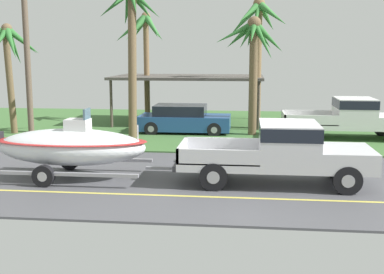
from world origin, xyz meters
TOP-DOWN VIEW (x-y plane):
  - ground at (0.00, 8.38)m, footprint 36.00×22.00m
  - pickup_truck_towing at (0.81, -0.20)m, footprint 5.84×2.13m
  - boat_on_trailer at (-5.80, -0.20)m, footprint 5.87×2.42m
  - parked_pickup_background at (4.33, 7.92)m, footprint 5.74×2.07m
  - parked_sedan_near at (-3.43, 8.79)m, footprint 4.35×1.95m
  - carport_awning at (-3.58, 12.06)m, footprint 7.98×4.67m
  - palm_tree_near_left at (-6.05, 12.18)m, footprint 3.03×2.66m
  - palm_tree_near_right at (-11.41, 7.49)m, footprint 3.02×3.13m
  - palm_tree_mid at (-0.18, 8.47)m, footprint 3.27×3.04m
  - palm_tree_far_left at (0.08, 10.78)m, footprint 3.07×3.29m
  - palm_tree_far_right at (-5.59, 7.40)m, footprint 2.89×3.18m
  - utility_pole at (-9.38, 4.94)m, footprint 0.24×1.80m

SIDE VIEW (x-z plane):
  - ground at x=0.00m, z-range -0.07..0.04m
  - parked_sedan_near at x=-3.43m, z-range -0.02..1.36m
  - boat_on_trailer at x=-5.80m, z-range -0.09..2.09m
  - pickup_truck_towing at x=0.81m, z-range 0.11..1.95m
  - parked_pickup_background at x=4.33m, z-range 0.11..1.97m
  - carport_awning at x=-3.58m, z-range 1.19..3.81m
  - palm_tree_near_right at x=-11.41m, z-range 1.42..6.61m
  - utility_pole at x=-9.38m, z-range 0.15..7.91m
  - palm_tree_mid at x=-0.18m, z-range 1.34..6.82m
  - palm_tree_near_left at x=-6.05m, z-range 1.67..7.69m
  - palm_tree_far_right at x=-5.59m, z-range 1.66..8.49m
  - palm_tree_far_left at x=0.08m, z-range 1.81..8.35m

